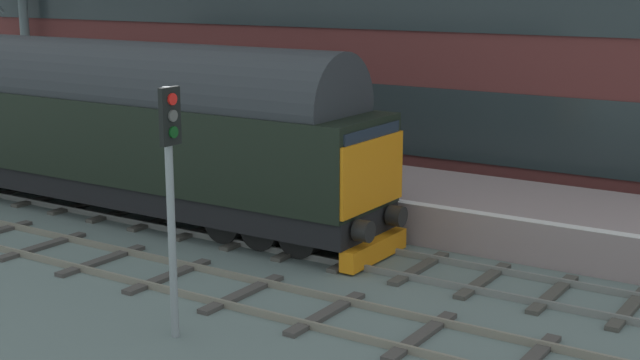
{
  "coord_description": "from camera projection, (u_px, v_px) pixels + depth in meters",
  "views": [
    {
      "loc": [
        -16.8,
        -13.58,
        6.22
      ],
      "look_at": [
        0.2,
        -2.52,
        1.66
      ],
      "focal_mm": 50.09,
      "sensor_mm": 36.0,
      "label": 1
    }
  ],
  "objects": [
    {
      "name": "track_main",
      "position": [
        231.0,
        232.0,
        22.32
      ],
      "size": [
        2.5,
        60.0,
        0.15
      ],
      "color": "slate",
      "rests_on": "ground"
    },
    {
      "name": "signal_post_near",
      "position": [
        171.0,
        180.0,
        15.27
      ],
      "size": [
        0.44,
        0.22,
        4.47
      ],
      "color": "gray",
      "rests_on": "ground"
    },
    {
      "name": "ground_plane",
      "position": [
        231.0,
        234.0,
        22.33
      ],
      "size": [
        140.0,
        140.0,
        0.0
      ],
      "primitive_type": "plane",
      "color": "slate",
      "rests_on": "ground"
    },
    {
      "name": "platform_number_sign",
      "position": [
        360.0,
        136.0,
        22.16
      ],
      "size": [
        0.1,
        0.44,
        2.17
      ],
      "color": "slate",
      "rests_on": "station_platform"
    },
    {
      "name": "track_adjacent_west",
      "position": [
        134.0,
        268.0,
        19.54
      ],
      "size": [
        2.5,
        60.0,
        0.15
      ],
      "color": "gray",
      "rests_on": "ground"
    },
    {
      "name": "waiting_passenger",
      "position": [
        260.0,
        127.0,
        26.23
      ],
      "size": [
        0.41,
        0.5,
        1.64
      ],
      "rotation": [
        0.0,
        0.0,
        1.32
      ],
      "color": "#2A373B",
      "rests_on": "station_platform"
    },
    {
      "name": "diesel_locomotive",
      "position": [
        97.0,
        121.0,
        24.22
      ],
      "size": [
        2.74,
        17.65,
        4.68
      ],
      "color": "black",
      "rests_on": "ground"
    },
    {
      "name": "station_platform",
      "position": [
        311.0,
        187.0,
        25.16
      ],
      "size": [
        4.0,
        44.0,
        1.01
      ],
      "color": "gray",
      "rests_on": "ground"
    }
  ]
}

